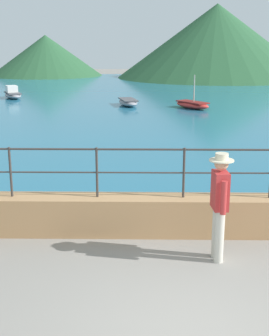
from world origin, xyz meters
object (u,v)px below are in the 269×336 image
person_walking (220,202)px  boat_2 (13,94)px  boat_1 (128,102)px  boat_5 (192,104)px

person_walking → boat_2: person_walking is taller
boat_1 → boat_5: size_ratio=1.02×
boat_1 → boat_5: (3.41, -1.07, 0.01)m
boat_1 → boat_5: bearing=-17.4°
boat_5 → person_walking: bearing=-94.6°
person_walking → boat_1: size_ratio=0.71×
boat_2 → boat_5: bearing=-22.9°
person_walking → boat_1: person_walking is taller
person_walking → boat_5: (1.43, 17.58, -0.72)m
boat_1 → boat_2: size_ratio=0.99×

